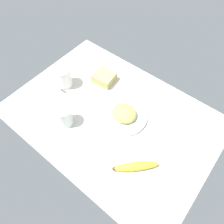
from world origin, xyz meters
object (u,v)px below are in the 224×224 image
sandwich_main (104,78)px  plate_of_food (124,115)px  glass_of_milk (64,117)px  banana (136,166)px  coffee_mug_black (63,78)px  spoon (175,117)px

sandwich_main → plate_of_food: bearing=-27.8°
glass_of_milk → banana: size_ratio=0.63×
glass_of_milk → coffee_mug_black: bearing=137.5°
spoon → coffee_mug_black: bearing=-161.5°
glass_of_milk → spoon: bearing=41.8°
sandwich_main → spoon: 38.63cm
plate_of_food → sandwich_main: size_ratio=1.91×
banana → spoon: 29.71cm
sandwich_main → banana: size_ratio=0.73×
plate_of_food → banana: (17.59, -15.97, 0.09)cm
coffee_mug_black → glass_of_milk: (16.03, -14.67, -1.15)cm
sandwich_main → banana: (38.31, -26.88, -0.49)cm
glass_of_milk → spoon: size_ratio=0.89×
plate_of_food → banana: plate_of_food is taller
plate_of_food → sandwich_main: plate_of_food is taller
glass_of_milk → spoon: (35.80, 31.96, -3.68)cm
banana → spoon: bearing=89.7°
sandwich_main → spoon: bearing=4.2°
spoon → glass_of_milk: bearing=-138.2°
plate_of_food → sandwich_main: (-20.72, 10.92, 0.57)cm
banana → spoon: (0.17, 29.68, -1.33)cm
coffee_mug_black → spoon: (51.82, 17.29, -4.82)cm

